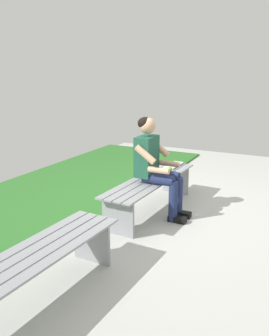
% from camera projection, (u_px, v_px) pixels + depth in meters
% --- Properties ---
extents(ground_plane, '(10.00, 7.00, 0.04)m').
position_uv_depth(ground_plane, '(199.00, 270.00, 3.36)').
color(ground_plane, '#B2B2AD').
extents(grass_strip, '(9.00, 2.27, 0.03)m').
position_uv_depth(grass_strip, '(3.00, 219.00, 4.44)').
color(grass_strip, '#2D6B28').
rests_on(grass_strip, ground).
extents(bench_near, '(1.91, 0.52, 0.44)m').
position_uv_depth(bench_near, '(151.00, 186.00, 4.65)').
color(bench_near, gray).
rests_on(bench_near, ground).
extents(bench_far, '(1.79, 0.52, 0.44)m').
position_uv_depth(bench_far, '(32.00, 266.00, 2.75)').
color(bench_far, gray).
rests_on(bench_far, ground).
extents(person_seated, '(0.50, 0.69, 1.24)m').
position_uv_depth(person_seated, '(155.00, 163.00, 4.43)').
color(person_seated, '#1E513D').
rests_on(person_seated, ground).
extents(apple, '(0.08, 0.08, 0.08)m').
position_uv_depth(apple, '(170.00, 169.00, 4.92)').
color(apple, '#72B738').
rests_on(apple, bench_near).
extents(book_open, '(0.42, 0.17, 0.02)m').
position_uv_depth(book_open, '(174.00, 165.00, 5.23)').
color(book_open, white).
rests_on(book_open, bench_near).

